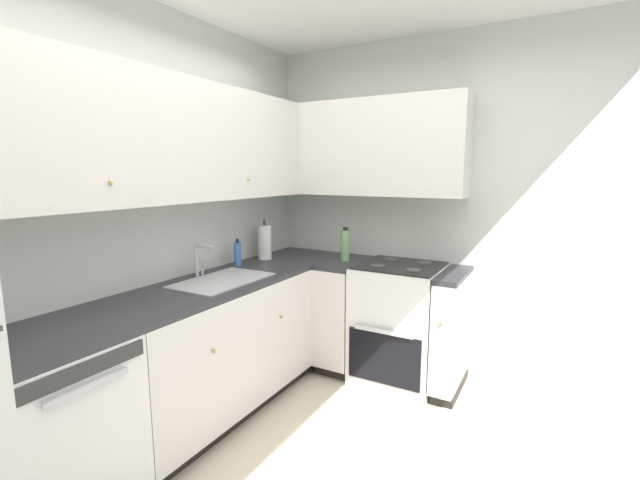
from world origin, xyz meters
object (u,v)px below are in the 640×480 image
oven_range (399,322)px  paper_towel_roll (265,242)px  dishwasher (52,435)px  oil_bottle (345,245)px  soap_bottle (238,254)px

oven_range → paper_towel_roll: size_ratio=3.14×
oven_range → dishwasher: bearing=156.9°
paper_towel_roll → oil_bottle: size_ratio=1.24×
oven_range → oil_bottle: bearing=92.3°
soap_bottle → oven_range: bearing=-61.0°
dishwasher → oil_bottle: size_ratio=3.21×
oven_range → paper_towel_roll: paper_towel_roll is taller
oven_range → paper_towel_roll: 1.25m
oven_range → paper_towel_roll: bearing=105.1°
soap_bottle → oil_bottle: size_ratio=0.77×
oven_range → soap_bottle: bearing=119.0°
dishwasher → oil_bottle: bearing=-11.9°
paper_towel_roll → dishwasher: bearing=-175.0°
dishwasher → soap_bottle: bearing=6.7°
soap_bottle → paper_towel_roll: size_ratio=0.62×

